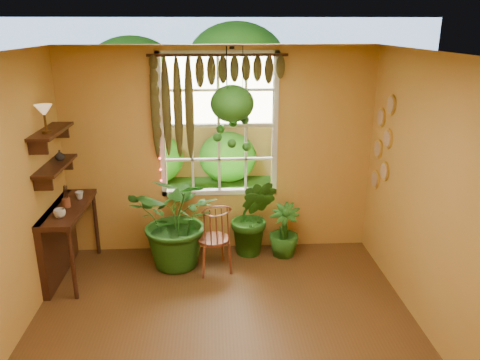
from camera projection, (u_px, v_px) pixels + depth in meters
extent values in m
plane|color=#563518|center=(225.00, 355.00, 4.36)|extent=(4.50, 4.50, 0.00)
plane|color=white|center=(221.00, 57.00, 3.51)|extent=(4.50, 4.50, 0.00)
plane|color=gold|center=(219.00, 152.00, 6.06)|extent=(4.00, 0.00, 4.00)
plane|color=gold|center=(454.00, 217.00, 4.05)|extent=(0.00, 4.50, 4.50)
cube|color=white|center=(219.00, 125.00, 5.98)|extent=(1.52, 0.10, 1.86)
cube|color=white|center=(219.00, 125.00, 6.01)|extent=(1.38, 0.01, 1.78)
cylinder|color=#3B1E10|center=(218.00, 55.00, 5.60)|extent=(1.70, 0.04, 0.04)
cube|color=#3B1E10|center=(68.00, 209.00, 5.50)|extent=(0.40, 1.20, 0.06)
cube|color=#3B1E10|center=(58.00, 241.00, 5.62)|extent=(0.08, 1.18, 0.90)
cylinder|color=#3B1E10|center=(73.00, 264.00, 5.13)|extent=(0.05, 0.05, 0.86)
cylinder|color=#3B1E10|center=(96.00, 224.00, 6.17)|extent=(0.05, 0.05, 0.86)
cube|color=#3B1E10|center=(56.00, 166.00, 5.33)|extent=(0.25, 0.90, 0.04)
cube|color=#3B1E10|center=(51.00, 131.00, 5.20)|extent=(0.25, 0.90, 0.04)
cube|color=#245618|center=(217.00, 153.00, 11.23)|extent=(14.00, 10.00, 0.04)
cube|color=olive|center=(217.00, 132.00, 9.24)|extent=(12.00, 0.10, 1.80)
plane|color=#97BCFD|center=(215.00, 79.00, 12.44)|extent=(12.00, 0.00, 12.00)
cylinder|color=maroon|center=(213.00, 239.00, 5.76)|extent=(0.48, 0.48, 0.04)
torus|color=maroon|center=(216.00, 210.00, 5.46)|extent=(0.37, 0.13, 0.37)
imported|color=#144C15|center=(179.00, 219.00, 5.80)|extent=(1.40, 1.31, 1.26)
imported|color=#144C15|center=(253.00, 217.00, 6.12)|extent=(0.68, 0.59, 1.07)
imported|color=#144C15|center=(284.00, 230.00, 6.14)|extent=(0.52, 0.52, 0.71)
ellipsoid|color=black|center=(232.00, 110.00, 5.51)|extent=(0.31, 0.31, 0.18)
ellipsoid|color=#144C15|center=(232.00, 104.00, 5.49)|extent=(0.52, 0.52, 0.44)
imported|color=silver|center=(60.00, 213.00, 5.16)|extent=(0.16, 0.16, 0.10)
imported|color=beige|center=(79.00, 195.00, 5.71)|extent=(0.12, 0.12, 0.09)
cylinder|color=brown|center=(66.00, 202.00, 5.46)|extent=(0.09, 0.09, 0.11)
imported|color=#B2AD99|center=(60.00, 155.00, 5.46)|extent=(0.13, 0.13, 0.12)
cylinder|color=#553818|center=(47.00, 132.00, 5.02)|extent=(0.10, 0.10, 0.03)
cylinder|color=#553818|center=(45.00, 123.00, 4.99)|extent=(0.02, 0.02, 0.19)
cone|color=slate|center=(44.00, 110.00, 4.94)|extent=(0.19, 0.19, 0.12)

